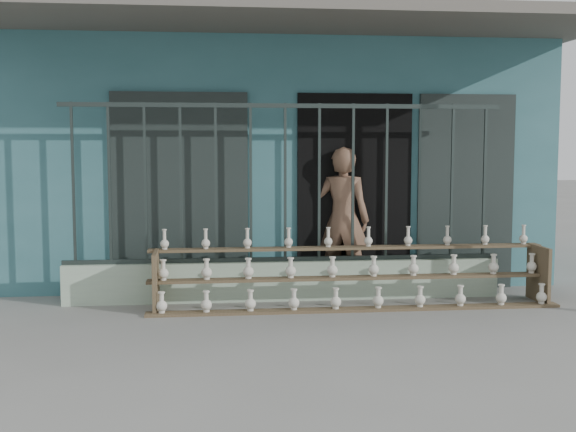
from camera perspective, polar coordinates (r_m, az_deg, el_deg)
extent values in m
plane|color=slate|center=(7.12, 0.88, -8.81)|extent=(60.00, 60.00, 0.00)
cube|color=#32646A|center=(11.18, -1.84, 4.66)|extent=(7.00, 5.00, 3.20)
cube|color=black|center=(8.86, 5.22, 1.85)|extent=(1.40, 0.12, 2.40)
cube|color=black|center=(8.65, -8.49, 1.73)|extent=(1.60, 0.08, 2.40)
cube|color=black|center=(9.20, 13.85, 1.85)|extent=(1.20, 0.08, 2.40)
cube|color=#59544C|center=(8.21, -0.16, 15.24)|extent=(7.40, 2.00, 0.12)
cube|color=#A5BDA2|center=(8.33, -0.22, -5.12)|extent=(5.00, 0.20, 0.45)
cube|color=#283330|center=(8.29, -16.61, 2.44)|extent=(0.03, 0.03, 1.80)
cube|color=#283330|center=(8.23, -13.92, 2.48)|extent=(0.03, 0.03, 1.80)
cube|color=#283330|center=(8.19, -11.21, 2.52)|extent=(0.03, 0.03, 1.80)
cube|color=#283330|center=(8.16, -8.46, 2.56)|extent=(0.03, 0.03, 1.80)
cube|color=#283330|center=(8.16, -5.71, 2.59)|extent=(0.03, 0.03, 1.80)
cube|color=#283330|center=(8.17, -2.96, 2.61)|extent=(0.03, 0.03, 1.80)
cube|color=#283330|center=(8.20, -0.23, 2.63)|extent=(0.03, 0.03, 1.80)
cube|color=#283330|center=(8.25, 2.48, 2.64)|extent=(0.03, 0.03, 1.80)
cube|color=#283330|center=(8.32, 5.15, 2.65)|extent=(0.03, 0.03, 1.80)
cube|color=#283330|center=(8.41, 7.77, 2.65)|extent=(0.03, 0.03, 1.80)
cube|color=#283330|center=(8.51, 10.34, 2.65)|extent=(0.03, 0.03, 1.80)
cube|color=#283330|center=(8.63, 12.83, 2.64)|extent=(0.03, 0.03, 1.80)
cube|color=#283330|center=(8.76, 15.26, 2.62)|extent=(0.03, 0.03, 1.80)
cube|color=#283330|center=(8.21, -0.23, 8.71)|extent=(5.00, 0.04, 0.05)
cube|color=#283330|center=(8.29, -0.22, -3.42)|extent=(5.00, 0.04, 0.05)
cube|color=brown|center=(7.85, 5.48, -7.36)|extent=(4.50, 0.18, 0.03)
cube|color=brown|center=(8.03, 5.14, -4.88)|extent=(4.50, 0.18, 0.03)
cube|color=brown|center=(8.23, 4.81, -2.52)|extent=(4.50, 0.18, 0.03)
cube|color=brown|center=(7.90, -10.40, -5.09)|extent=(0.04, 0.55, 0.64)
cube|color=brown|center=(8.71, 19.18, -4.33)|extent=(0.04, 0.55, 0.64)
imported|color=brown|center=(8.72, 4.37, -0.31)|extent=(0.76, 0.64, 1.76)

